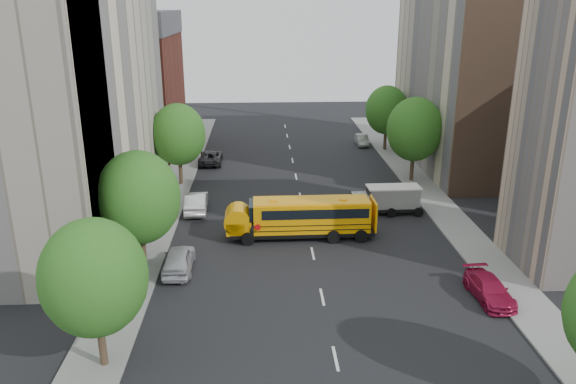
{
  "coord_description": "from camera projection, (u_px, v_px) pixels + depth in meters",
  "views": [
    {
      "loc": [
        -3.46,
        -36.94,
        16.3
      ],
      "look_at": [
        -1.5,
        2.0,
        3.14
      ],
      "focal_mm": 35.0,
      "sensor_mm": 36.0,
      "label": 1
    }
  ],
  "objects": [
    {
      "name": "street_tree_5",
      "position": [
        387.0,
        110.0,
        63.96
      ],
      "size": [
        4.86,
        4.86,
        7.51
      ],
      "color": "#38281C",
      "rests_on": "ground"
    },
    {
      "name": "parked_car_5",
      "position": [
        362.0,
        140.0,
        67.66
      ],
      "size": [
        1.42,
        3.88,
        1.27
      ],
      "primitive_type": "imported",
      "rotation": [
        0.0,
        0.0,
        -0.02
      ],
      "color": "gray",
      "rests_on": "ground"
    },
    {
      "name": "parked_car_3",
      "position": [
        489.0,
        289.0,
        32.34
      ],
      "size": [
        2.04,
        4.51,
        1.28
      ],
      "primitive_type": "imported",
      "rotation": [
        0.0,
        0.0,
        0.06
      ],
      "color": "maroon",
      "rests_on": "ground"
    },
    {
      "name": "sidewalk_right",
      "position": [
        446.0,
        213.0,
        45.6
      ],
      "size": [
        3.0,
        80.0,
        0.12
      ],
      "primitive_type": "cube",
      "color": "slate",
      "rests_on": "ground"
    },
    {
      "name": "street_tree_2",
      "position": [
        178.0,
        135.0,
        51.52
      ],
      "size": [
        4.99,
        4.99,
        7.71
      ],
      "color": "#38281C",
      "rests_on": "ground"
    },
    {
      "name": "parked_car_0",
      "position": [
        179.0,
        260.0,
        35.74
      ],
      "size": [
        1.88,
        4.59,
        1.56
      ],
      "primitive_type": "imported",
      "rotation": [
        0.0,
        0.0,
        3.15
      ],
      "color": "#ADACB3",
      "rests_on": "ground"
    },
    {
      "name": "street_tree_1",
      "position": [
        139.0,
        198.0,
        34.44
      ],
      "size": [
        5.12,
        5.12,
        7.9
      ],
      "color": "#38281C",
      "rests_on": "ground"
    },
    {
      "name": "ground",
      "position": [
        310.0,
        242.0,
        40.34
      ],
      "size": [
        120.0,
        120.0,
        0.0
      ],
      "primitive_type": "plane",
      "color": "black",
      "rests_on": "ground"
    },
    {
      "name": "building_left_redbrick",
      "position": [
        132.0,
        94.0,
        63.9
      ],
      "size": [
        10.0,
        15.0,
        13.0
      ],
      "primitive_type": "cube",
      "color": "maroon",
      "rests_on": "ground"
    },
    {
      "name": "building_left_near",
      "position": [
        10.0,
        145.0,
        32.5
      ],
      "size": [
        10.0,
        7.0,
        17.0
      ],
      "primitive_type": "cube",
      "color": "#BCAB92",
      "rests_on": "ground"
    },
    {
      "name": "school_bus",
      "position": [
        300.0,
        216.0,
        40.65
      ],
      "size": [
        10.47,
        2.7,
        2.94
      ],
      "rotation": [
        0.0,
        0.0,
        0.01
      ],
      "color": "black",
      "rests_on": "ground"
    },
    {
      "name": "building_left_cream",
      "position": [
        65.0,
        92.0,
        41.96
      ],
      "size": [
        10.0,
        26.0,
        20.0
      ],
      "primitive_type": "cube",
      "color": "beige",
      "rests_on": "ground"
    },
    {
      "name": "street_tree_0",
      "position": [
        94.0,
        278.0,
        25.08
      ],
      "size": [
        4.8,
        4.8,
        7.41
      ],
      "color": "#38281C",
      "rests_on": "ground"
    },
    {
      "name": "sidewalk_left",
      "position": [
        160.0,
        219.0,
        44.5
      ],
      "size": [
        3.0,
        80.0,
        0.12
      ],
      "primitive_type": "cube",
      "color": "slate",
      "rests_on": "ground"
    },
    {
      "name": "street_tree_4",
      "position": [
        415.0,
        129.0,
        52.48
      ],
      "size": [
        5.25,
        5.25,
        8.1
      ],
      "color": "#38281C",
      "rests_on": "ground"
    },
    {
      "name": "lane_markings",
      "position": [
        300.0,
        196.0,
        49.8
      ],
      "size": [
        0.15,
        64.0,
        0.01
      ],
      "primitive_type": "cube",
      "color": "silver",
      "rests_on": "ground"
    },
    {
      "name": "parked_car_1",
      "position": [
        196.0,
        202.0,
        46.03
      ],
      "size": [
        1.85,
        4.88,
        1.59
      ],
      "primitive_type": "imported",
      "rotation": [
        0.0,
        0.0,
        3.18
      ],
      "color": "silver",
      "rests_on": "ground"
    },
    {
      "name": "building_right_far",
      "position": [
        470.0,
        78.0,
        57.24
      ],
      "size": [
        10.0,
        22.0,
        18.0
      ],
      "primitive_type": "cube",
      "color": "#BCAB92",
      "rests_on": "ground"
    },
    {
      "name": "safari_truck",
      "position": [
        388.0,
        199.0,
        45.5
      ],
      "size": [
        5.38,
        2.12,
        2.27
      ],
      "rotation": [
        0.0,
        0.0,
        0.03
      ],
      "color": "black",
      "rests_on": "ground"
    },
    {
      "name": "building_right_sidewall",
      "position": [
        517.0,
        95.0,
        46.83
      ],
      "size": [
        10.1,
        0.3,
        18.0
      ],
      "primitive_type": "cube",
      "color": "brown",
      "rests_on": "ground"
    },
    {
      "name": "parked_car_2",
      "position": [
        211.0,
        157.0,
        59.83
      ],
      "size": [
        2.39,
        5.12,
        1.42
      ],
      "primitive_type": "imported",
      "rotation": [
        0.0,
        0.0,
        3.15
      ],
      "color": "black",
      "rests_on": "ground"
    }
  ]
}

